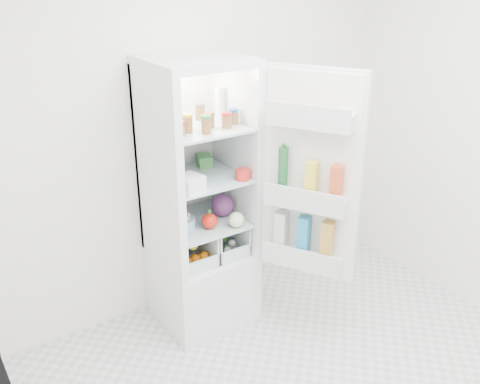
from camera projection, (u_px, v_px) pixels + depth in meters
room_walls at (369, 136)px, 2.37m from camera, size 3.02×3.02×2.61m
refrigerator at (197, 228)px, 3.59m from camera, size 0.60×0.60×1.80m
shelf_low at (201, 221)px, 3.51m from camera, size 0.49×0.53×0.01m
shelf_mid at (200, 177)px, 3.39m from camera, size 0.49×0.53×0.02m
shelf_top at (198, 127)px, 3.26m from camera, size 0.49×0.53×0.02m
crisper_left at (186, 244)px, 3.50m from camera, size 0.23×0.46×0.22m
crisper_right at (218, 234)px, 3.62m from camera, size 0.23×0.46×0.22m
condiment_jars at (202, 121)px, 3.19m from camera, size 0.46×0.34×0.08m
squeeze_bottle at (219, 103)px, 3.39m from camera, size 0.07×0.07×0.20m
tub_white at (189, 184)px, 3.15m from camera, size 0.18×0.18×0.09m
tin_red at (243, 175)px, 3.32m from camera, size 0.12×0.12×0.06m
tub_green at (204, 161)px, 3.55m from camera, size 0.12×0.15×0.07m
red_cabbage at (222, 205)px, 3.55m from camera, size 0.15×0.15×0.15m
bell_pepper at (210, 221)px, 3.38m from camera, size 0.10×0.10×0.10m
mushroom_bowl at (182, 224)px, 3.37m from camera, size 0.18×0.18×0.08m
salad_bag at (236, 220)px, 3.40m from camera, size 0.10×0.10×0.10m
citrus_pile at (190, 249)px, 3.46m from camera, size 0.20×0.24×0.16m
veg_pile at (219, 240)px, 3.64m from camera, size 0.16×0.30×0.10m
fridge_door at (310, 182)px, 3.19m from camera, size 0.42×0.56×1.30m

